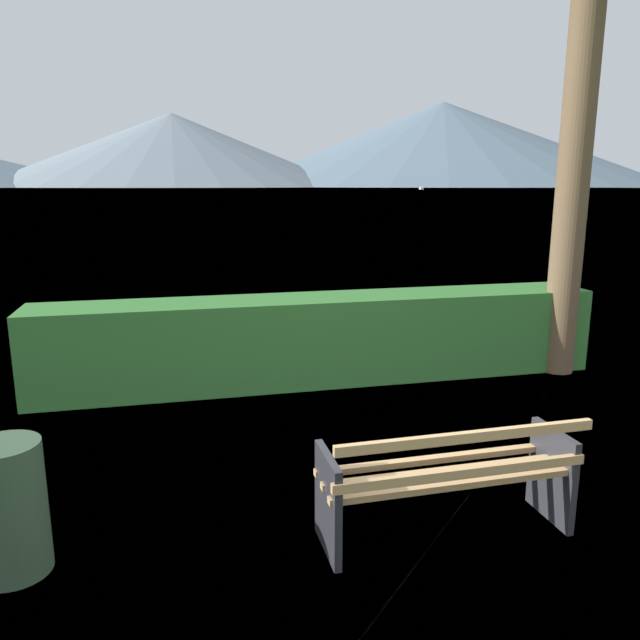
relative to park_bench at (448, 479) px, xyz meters
name	(u,v)px	position (x,y,z in m)	size (l,w,h in m)	color
ground_plane	(442,531)	(0.00, 0.06, -0.43)	(1400.00, 1400.00, 0.00)	#4C6B33
water_surface	(176,189)	(0.00, 307.16, -0.43)	(620.00, 620.00, 0.00)	slate
park_bench	(448,479)	(0.00, 0.00, 0.00)	(1.75, 0.60, 0.87)	tan
hedge_row	(324,339)	(0.00, 3.54, 0.09)	(6.82, 0.81, 1.04)	#387A33
trash_bin	(9,509)	(-2.78, 0.26, 0.00)	(0.44, 0.44, 0.85)	#385138
fishing_boat_near	(421,188)	(107.68, 259.38, 0.09)	(1.99, 4.18, 1.37)	silver
distant_hills	(266,149)	(87.65, 599.28, 35.36)	(926.11, 436.61, 84.55)	slate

